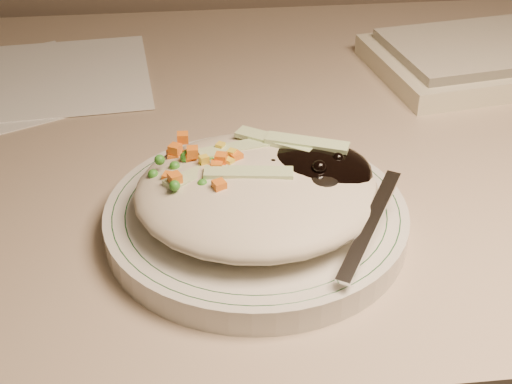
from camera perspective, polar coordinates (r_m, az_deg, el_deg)
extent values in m
cube|color=tan|center=(0.75, 3.28, 4.12)|extent=(1.40, 0.70, 0.04)
cylinder|color=silver|center=(0.58, 0.00, -2.14)|extent=(0.24, 0.24, 0.02)
torus|color=#144723|center=(0.57, 0.00, -1.33)|extent=(0.23, 0.23, 0.00)
torus|color=#144723|center=(0.57, 0.00, -1.33)|extent=(0.21, 0.21, 0.00)
ellipsoid|color=#C0B59C|center=(0.56, 0.06, 0.07)|extent=(0.19, 0.18, 0.04)
ellipsoid|color=black|center=(0.57, 4.38, 1.58)|extent=(0.10, 0.09, 0.03)
ellipsoid|color=orange|center=(0.57, -4.67, 1.07)|extent=(0.08, 0.08, 0.02)
sphere|color=black|center=(0.56, 1.36, 2.11)|extent=(0.01, 0.01, 0.01)
sphere|color=black|center=(0.57, 4.17, 2.59)|extent=(0.01, 0.01, 0.01)
sphere|color=black|center=(0.57, 6.57, 2.68)|extent=(0.01, 0.01, 0.01)
sphere|color=black|center=(0.58, 5.61, 2.83)|extent=(0.01, 0.01, 0.01)
sphere|color=black|center=(0.55, 5.07, 1.95)|extent=(0.01, 0.01, 0.01)
sphere|color=black|center=(0.57, 4.04, 2.20)|extent=(0.01, 0.01, 0.01)
sphere|color=black|center=(0.58, 4.96, 2.80)|extent=(0.01, 0.01, 0.01)
cube|color=orange|center=(0.57, -5.10, 3.20)|extent=(0.01, 0.01, 0.01)
cube|color=orange|center=(0.55, -3.37, 1.19)|extent=(0.01, 0.01, 0.01)
cube|color=orange|center=(0.58, -6.48, 3.41)|extent=(0.01, 0.01, 0.01)
cube|color=orange|center=(0.56, -2.81, 2.70)|extent=(0.01, 0.01, 0.01)
cube|color=orange|center=(0.55, -3.14, 2.06)|extent=(0.01, 0.01, 0.01)
cube|color=orange|center=(0.59, -6.64, 2.93)|extent=(0.01, 0.01, 0.01)
cube|color=orange|center=(0.57, -5.33, 2.88)|extent=(0.01, 0.01, 0.01)
cube|color=orange|center=(0.55, -3.31, 1.77)|extent=(0.01, 0.01, 0.01)
cube|color=orange|center=(0.56, -1.62, 2.77)|extent=(0.01, 0.01, 0.01)
cube|color=orange|center=(0.59, -5.88, 4.34)|extent=(0.01, 0.01, 0.01)
cube|color=orange|center=(0.54, -6.50, 1.08)|extent=(0.01, 0.01, 0.01)
cube|color=orange|center=(0.53, -2.96, 0.48)|extent=(0.01, 0.01, 0.01)
cube|color=orange|center=(0.55, -6.97, 1.10)|extent=(0.01, 0.01, 0.01)
cube|color=orange|center=(0.58, -6.56, 2.73)|extent=(0.01, 0.01, 0.01)
sphere|color=#388C28|center=(0.56, -3.23, 2.15)|extent=(0.01, 0.01, 0.01)
sphere|color=#388C28|center=(0.53, -6.53, 0.50)|extent=(0.01, 0.01, 0.01)
sphere|color=#388C28|center=(0.56, -6.53, 2.06)|extent=(0.01, 0.01, 0.01)
sphere|color=#388C28|center=(0.56, -7.72, 2.56)|extent=(0.01, 0.01, 0.01)
sphere|color=#388C28|center=(0.57, -3.56, 2.36)|extent=(0.01, 0.01, 0.01)
sphere|color=#388C28|center=(0.54, -2.66, 0.33)|extent=(0.01, 0.01, 0.01)
sphere|color=#388C28|center=(0.56, -4.74, 1.54)|extent=(0.01, 0.01, 0.01)
sphere|color=#388C28|center=(0.55, -5.36, 0.37)|extent=(0.01, 0.01, 0.01)
sphere|color=#388C28|center=(0.56, -8.23, 1.40)|extent=(0.01, 0.01, 0.01)
sphere|color=#388C28|center=(0.57, -5.46, 3.01)|extent=(0.01, 0.01, 0.01)
sphere|color=#388C28|center=(0.57, -5.68, 2.81)|extent=(0.01, 0.01, 0.01)
sphere|color=#388C28|center=(0.55, -6.44, 1.11)|extent=(0.01, 0.01, 0.01)
sphere|color=#388C28|center=(0.54, -4.31, 0.62)|extent=(0.01, 0.01, 0.01)
sphere|color=#388C28|center=(0.58, -1.35, 3.24)|extent=(0.01, 0.01, 0.01)
cube|color=yellow|center=(0.57, -3.69, 2.36)|extent=(0.01, 0.01, 0.01)
cube|color=yellow|center=(0.56, -2.15, 2.35)|extent=(0.01, 0.01, 0.01)
cube|color=yellow|center=(0.57, -4.78, 2.42)|extent=(0.01, 0.01, 0.01)
cube|color=yellow|center=(0.56, -4.19, 2.56)|extent=(0.01, 0.01, 0.01)
cube|color=yellow|center=(0.56, -4.72, 1.43)|extent=(0.01, 0.01, 0.01)
cube|color=yellow|center=(0.56, -1.95, 3.07)|extent=(0.01, 0.01, 0.01)
cube|color=yellow|center=(0.58, -2.87, 3.60)|extent=(0.01, 0.01, 0.01)
cube|color=yellow|center=(0.56, -3.75, 1.42)|extent=(0.01, 0.01, 0.01)
cube|color=#B2D18C|center=(0.58, -1.36, 3.58)|extent=(0.07, 0.03, 0.00)
cube|color=#B2D18C|center=(0.59, 1.52, 4.16)|extent=(0.06, 0.05, 0.00)
cube|color=#B2D18C|center=(0.55, -4.17, 1.67)|extent=(0.07, 0.05, 0.00)
cube|color=#B2D18C|center=(0.58, 4.11, 3.97)|extent=(0.07, 0.04, 0.00)
cube|color=#B2D18C|center=(0.55, 0.64, 0.76)|extent=(0.07, 0.02, 0.00)
cube|color=#B2D18C|center=(0.54, -0.60, 1.54)|extent=(0.07, 0.02, 0.00)
ellipsoid|color=silver|center=(0.55, 5.12, 1.08)|extent=(0.05, 0.06, 0.01)
cube|color=silver|center=(0.53, 9.11, -2.58)|extent=(0.07, 0.10, 0.03)
cube|color=white|center=(0.87, -18.60, 8.53)|extent=(0.32, 0.24, 0.00)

